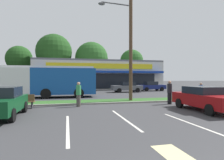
{
  "coord_description": "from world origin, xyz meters",
  "views": [
    {
      "loc": [
        -2.33,
        -1.68,
        2.03
      ],
      "look_at": [
        2.37,
        18.1,
        1.82
      ],
      "focal_mm": 30.28,
      "sensor_mm": 36.0,
      "label": 1
    }
  ],
  "objects": [
    {
      "name": "curb_lip",
      "position": [
        0.0,
        12.78,
        0.06
      ],
      "size": [
        56.0,
        0.24,
        0.12
      ],
      "primitive_type": "cube",
      "color": "gray",
      "rests_on": "ground_plane"
    },
    {
      "name": "tree_left",
      "position": [
        -13.35,
        46.74,
        6.62
      ],
      "size": [
        5.99,
        5.99,
        9.63
      ],
      "color": "#473323",
      "rests_on": "ground_plane"
    },
    {
      "name": "bus_stop_bench",
      "position": [
        -5.24,
        11.78,
        0.5
      ],
      "size": [
        1.6,
        0.45,
        0.95
      ],
      "rotation": [
        0.0,
        0.0,
        3.14
      ],
      "color": "brown",
      "rests_on": "ground_plane"
    },
    {
      "name": "parking_stripe_2",
      "position": [
        3.03,
        5.53,
        0.0
      ],
      "size": [
        0.12,
        4.8,
        0.01
      ],
      "primitive_type": "cube",
      "color": "silver",
      "rests_on": "ground_plane"
    },
    {
      "name": "city_bus",
      "position": [
        -5.24,
        19.11,
        1.76
      ],
      "size": [
        11.77,
        2.86,
        3.25
      ],
      "rotation": [
        0.0,
        0.0,
        3.12
      ],
      "color": "#144793",
      "rests_on": "ground_plane"
    },
    {
      "name": "car_1",
      "position": [
        5.92,
        8.35,
        0.77
      ],
      "size": [
        1.87,
        4.57,
        1.49
      ],
      "rotation": [
        0.0,
        0.0,
        -1.57
      ],
      "color": "maroon",
      "rests_on": "ground_plane"
    },
    {
      "name": "tree_mid_left",
      "position": [
        -5.27,
        43.72,
        8.06
      ],
      "size": [
        8.14,
        8.14,
        12.14
      ],
      "color": "#473323",
      "rests_on": "ground_plane"
    },
    {
      "name": "pedestrian_by_pole",
      "position": [
        5.41,
        11.53,
        0.92
      ],
      "size": [
        0.37,
        0.37,
        1.82
      ],
      "rotation": [
        0.0,
        0.0,
        0.36
      ],
      "color": "black",
      "rests_on": "ground_plane"
    },
    {
      "name": "grass_median",
      "position": [
        0.0,
        14.0,
        0.06
      ],
      "size": [
        56.0,
        2.2,
        0.12
      ],
      "primitive_type": "cube",
      "color": "#2D5B23",
      "rests_on": "ground_plane"
    },
    {
      "name": "parking_stripe_0",
      "position": [
        -2.32,
        6.25,
        0.0
      ],
      "size": [
        0.12,
        4.8,
        0.01
      ],
      "primitive_type": "cube",
      "color": "silver",
      "rests_on": "ground_plane"
    },
    {
      "name": "pedestrian_far",
      "position": [
        -1.55,
        11.85,
        0.88
      ],
      "size": [
        0.35,
        0.35,
        1.75
      ],
      "rotation": [
        0.0,
        0.0,
        2.47
      ],
      "color": "#47423D",
      "rests_on": "ground_plane"
    },
    {
      "name": "pedestrian_near_bench",
      "position": [
        8.69,
        12.09,
        0.82
      ],
      "size": [
        0.33,
        0.33,
        1.63
      ],
      "rotation": [
        0.0,
        0.0,
        3.33
      ],
      "color": "black",
      "rests_on": "ground_plane"
    },
    {
      "name": "utility_pole",
      "position": [
        2.86,
        13.7,
        6.06
      ],
      "size": [
        3.05,
        2.4,
        11.41
      ],
      "color": "#4C3826",
      "rests_on": "ground_plane"
    },
    {
      "name": "tree_mid_right",
      "position": [
        13.24,
        42.7,
        6.21
      ],
      "size": [
        5.74,
        5.74,
        9.1
      ],
      "color": "#473323",
      "rests_on": "ground_plane"
    },
    {
      "name": "car_2",
      "position": [
        6.04,
        24.23,
        0.75
      ],
      "size": [
        4.33,
        1.92,
        1.46
      ],
      "rotation": [
        0.0,
        0.0,
        3.14
      ],
      "color": "#515459",
      "rests_on": "ground_plane"
    },
    {
      "name": "car_4",
      "position": [
        -5.65,
        9.12,
        0.79
      ],
      "size": [
        1.94,
        4.18,
        1.56
      ],
      "rotation": [
        0.0,
        0.0,
        -1.57
      ],
      "color": "#0C3F1E",
      "rests_on": "ground_plane"
    },
    {
      "name": "parking_stripe_1",
      "position": [
        0.41,
        7.27,
        0.0
      ],
      "size": [
        0.12,
        4.8,
        0.01
      ],
      "primitive_type": "cube",
      "color": "silver",
      "rests_on": "ground_plane"
    },
    {
      "name": "tree_mid",
      "position": [
        3.34,
        43.26,
        6.73
      ],
      "size": [
        7.78,
        7.78,
        10.63
      ],
      "color": "#473323",
      "rests_on": "ground_plane"
    },
    {
      "name": "car_0",
      "position": [
        10.62,
        25.76,
        0.76
      ],
      "size": [
        4.11,
        1.86,
        1.49
      ],
      "color": "navy",
      "rests_on": "ground_plane"
    },
    {
      "name": "lot_arrow",
      "position": [
        0.42,
        2.7,
        0.0
      ],
      "size": [
        0.7,
        1.6,
        0.01
      ],
      "primitive_type": "cube",
      "color": "beige",
      "rests_on": "ground_plane"
    },
    {
      "name": "storefront_building",
      "position": [
        3.54,
        35.58,
        2.64
      ],
      "size": [
        22.95,
        12.51,
        5.28
      ],
      "color": "beige",
      "rests_on": "ground_plane"
    }
  ]
}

